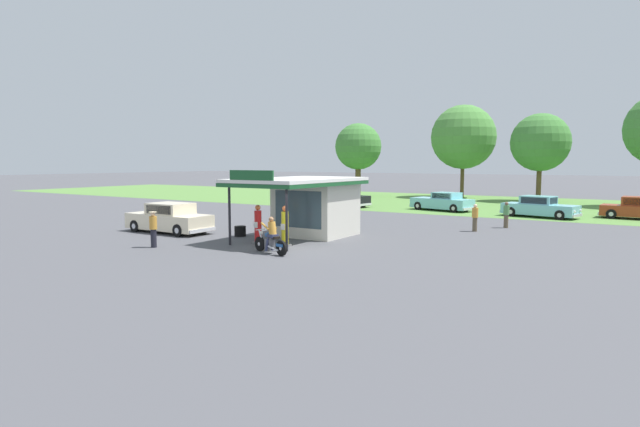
{
  "coord_description": "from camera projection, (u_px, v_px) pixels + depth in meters",
  "views": [
    {
      "loc": [
        13.19,
        -18.59,
        3.87
      ],
      "look_at": [
        -0.17,
        2.38,
        1.4
      ],
      "focal_mm": 29.08,
      "sensor_mm": 36.0,
      "label": 1
    }
  ],
  "objects": [
    {
      "name": "ground_plane",
      "position": [
        294.0,
        249.0,
        23.03
      ],
      "size": [
        300.0,
        300.0,
        0.0
      ],
      "primitive_type": "plane",
      "color": "#4C4C51"
    },
    {
      "name": "spare_tire_stack",
      "position": [
        240.0,
        231.0,
        27.1
      ],
      "size": [
        0.6,
        0.6,
        0.54
      ],
      "color": "black",
      "rests_on": "ground"
    },
    {
      "name": "grass_verge_strip",
      "position": [
        481.0,
        204.0,
        48.21
      ],
      "size": [
        120.0,
        24.0,
        0.01
      ],
      "primitive_type": "cube",
      "color": "#56843D",
      "rests_on": "ground"
    },
    {
      "name": "featured_classic_sedan",
      "position": [
        169.0,
        219.0,
        28.56
      ],
      "size": [
        5.33,
        2.05,
        1.64
      ],
      "color": "beige",
      "rests_on": "ground"
    },
    {
      "name": "service_station_kiosk",
      "position": [
        312.0,
        202.0,
        27.01
      ],
      "size": [
        4.2,
        7.25,
        3.52
      ],
      "color": "beige",
      "rests_on": "ground"
    },
    {
      "name": "gas_pump_nearside",
      "position": [
        258.0,
        226.0,
        24.63
      ],
      "size": [
        0.44,
        0.44,
        1.85
      ],
      "color": "slate",
      "rests_on": "ground"
    },
    {
      "name": "motorcycle_with_rider",
      "position": [
        271.0,
        238.0,
        21.94
      ],
      "size": [
        2.14,
        0.86,
        1.58
      ],
      "color": "black",
      "rests_on": "ground"
    },
    {
      "name": "bystander_leaning_by_kiosk",
      "position": [
        475.0,
        217.0,
        28.95
      ],
      "size": [
        0.34,
        0.34,
        1.54
      ],
      "color": "brown",
      "rests_on": "ground"
    },
    {
      "name": "bystander_strolling_foreground",
      "position": [
        506.0,
        214.0,
        30.52
      ],
      "size": [
        0.34,
        0.34,
        1.54
      ],
      "color": "brown",
      "rests_on": "ground"
    },
    {
      "name": "parked_car_back_row_far_right",
      "position": [
        639.0,
        209.0,
        35.22
      ],
      "size": [
        4.99,
        2.14,
        1.53
      ],
      "color": "#993819",
      "rests_on": "ground"
    },
    {
      "name": "bystander_chatting_near_pumps",
      "position": [
        286.0,
        200.0,
        41.02
      ],
      "size": [
        0.34,
        0.34,
        1.66
      ],
      "color": "#2D3351",
      "rests_on": "ground"
    },
    {
      "name": "parked_car_back_row_right",
      "position": [
        442.0,
        202.0,
        41.48
      ],
      "size": [
        5.37,
        2.99,
        1.48
      ],
      "color": "#7AC6D1",
      "rests_on": "ground"
    },
    {
      "name": "tree_oak_right",
      "position": [
        540.0,
        143.0,
        50.5
      ],
      "size": [
        5.64,
        5.64,
        8.61
      ],
      "color": "brown",
      "rests_on": "ground"
    },
    {
      "name": "parked_car_back_row_left",
      "position": [
        539.0,
        207.0,
        36.49
      ],
      "size": [
        5.37,
        2.81,
        1.5
      ],
      "color": "#7AC6D1",
      "rests_on": "ground"
    },
    {
      "name": "bystander_standing_back_lot",
      "position": [
        153.0,
        228.0,
        23.49
      ],
      "size": [
        0.36,
        0.36,
        1.65
      ],
      "color": "black",
      "rests_on": "ground"
    },
    {
      "name": "parked_car_back_row_centre_right",
      "position": [
        343.0,
        198.0,
        45.32
      ],
      "size": [
        5.27,
        2.57,
        1.57
      ],
      "color": "black",
      "rests_on": "ground"
    },
    {
      "name": "tree_oak_far_left",
      "position": [
        462.0,
        138.0,
        56.36
      ],
      "size": [
        6.96,
        6.96,
        10.08
      ],
      "color": "brown",
      "rests_on": "ground"
    },
    {
      "name": "gas_pump_offside",
      "position": [
        285.0,
        228.0,
        23.78
      ],
      "size": [
        0.44,
        0.44,
        1.88
      ],
      "color": "slate",
      "rests_on": "ground"
    },
    {
      "name": "tree_oak_centre",
      "position": [
        358.0,
        147.0,
        58.37
      ],
      "size": [
        5.21,
        5.21,
        8.24
      ],
      "color": "brown",
      "rests_on": "ground"
    }
  ]
}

